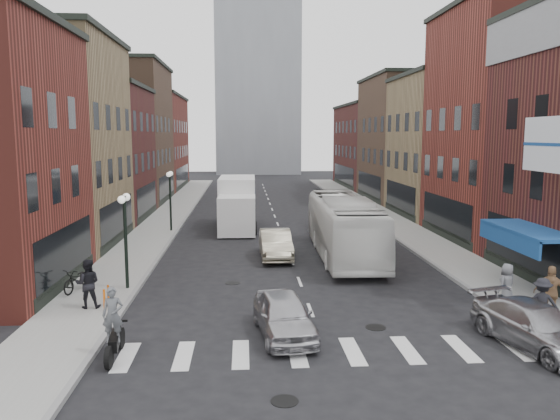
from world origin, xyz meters
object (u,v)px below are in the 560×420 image
at_px(motorcycle_rider, 114,326).
at_px(ped_right_b, 551,293).
at_px(billboard_sign, 549,146).
at_px(curb_car, 536,326).
at_px(streetlamp_near, 125,223).
at_px(streetlamp_far, 170,190).
at_px(ped_right_a, 542,303).
at_px(transit_bus, 344,227).
at_px(box_truck, 237,204).
at_px(sedan_left_near, 284,315).
at_px(ped_left_solo, 88,284).
at_px(parked_bicycle, 78,279).
at_px(sedan_left_far, 276,244).
at_px(bike_rack, 106,298).
at_px(ped_right_c, 507,284).

relative_size(motorcycle_rider, ped_right_b, 1.14).
bearing_deg(billboard_sign, curb_car, -120.18).
distance_m(streetlamp_near, ped_right_b, 16.44).
bearing_deg(streetlamp_far, ped_right_a, -53.18).
relative_size(motorcycle_rider, transit_bus, 0.19).
height_order(transit_bus, ped_right_a, transit_bus).
bearing_deg(transit_bus, box_truck, 123.96).
xyz_separation_m(sedan_left_near, curb_car, (7.70, -1.52, -0.02)).
relative_size(box_truck, curb_car, 1.74).
xyz_separation_m(motorcycle_rider, ped_left_solo, (-1.98, 4.49, 0.05)).
relative_size(ped_left_solo, ped_right_b, 0.96).
bearing_deg(transit_bus, curb_car, -73.15).
height_order(streetlamp_far, motorcycle_rider, streetlamp_far).
xyz_separation_m(curb_car, parked_bicycle, (-15.82, 6.72, -0.04)).
bearing_deg(streetlamp_far, transit_bus, -37.83).
height_order(billboard_sign, ped_right_b, billboard_sign).
bearing_deg(sedan_left_far, motorcycle_rider, -113.95).
bearing_deg(streetlamp_far, parked_bicycle, -97.61).
height_order(billboard_sign, box_truck, billboard_sign).
xyz_separation_m(transit_bus, curb_car, (3.61, -13.10, -0.94)).
relative_size(streetlamp_far, sedan_left_near, 0.99).
xyz_separation_m(streetlamp_far, box_truck, (4.45, 1.16, -1.16)).
distance_m(box_truck, motorcycle_rider, 22.52).
bearing_deg(bike_rack, sedan_left_near, -24.12).
bearing_deg(sedan_left_far, transit_bus, 1.45).
xyz_separation_m(streetlamp_near, motorcycle_rider, (1.10, -7.09, -1.89)).
bearing_deg(streetlamp_far, bike_rack, -90.69).
distance_m(streetlamp_near, ped_right_c, 15.30).
distance_m(streetlamp_far, box_truck, 4.75).
relative_size(billboard_sign, sedan_left_near, 0.89).
relative_size(transit_bus, ped_right_b, 6.11).
height_order(bike_rack, motorcycle_rider, motorcycle_rider).
height_order(ped_left_solo, ped_right_b, ped_right_b).
bearing_deg(sedan_left_near, transit_bus, 63.49).
bearing_deg(billboard_sign, streetlamp_far, 132.41).
bearing_deg(billboard_sign, ped_right_b, -105.91).
distance_m(sedan_left_near, ped_left_solo, 7.69).
relative_size(bike_rack, parked_bicycle, 0.43).
distance_m(bike_rack, ped_left_solo, 0.87).
distance_m(transit_bus, curb_car, 13.62).
bearing_deg(streetlamp_far, sedan_left_far, -50.97).
bearing_deg(ped_left_solo, streetlamp_near, -114.97).
bearing_deg(curb_car, billboard_sign, 45.91).
height_order(transit_bus, curb_car, transit_bus).
xyz_separation_m(box_truck, transit_bus, (5.84, -9.15, -0.13)).
height_order(motorcycle_rider, transit_bus, transit_bus).
relative_size(transit_bus, parked_bicycle, 6.23).
distance_m(streetlamp_far, sedan_left_near, 20.65).
relative_size(sedan_left_far, ped_right_a, 2.68).
relative_size(bike_rack, ped_right_b, 0.42).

